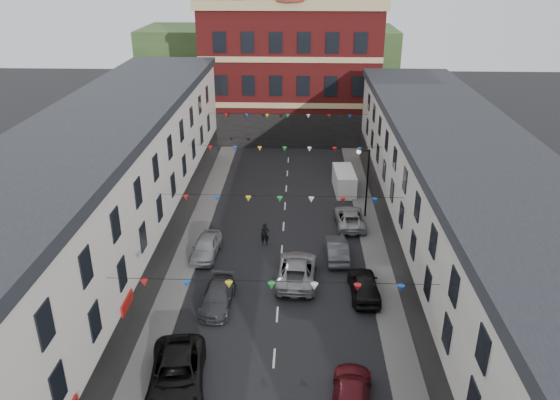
# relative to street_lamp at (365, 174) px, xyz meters

# --- Properties ---
(ground) EXTENTS (160.00, 160.00, 0.00)m
(ground) POSITION_rel_street_lamp_xyz_m (-6.55, -14.00, -3.90)
(ground) COLOR black
(ground) RESTS_ON ground
(pavement_left) EXTENTS (1.80, 64.00, 0.15)m
(pavement_left) POSITION_rel_street_lamp_xyz_m (-13.45, -12.00, -3.83)
(pavement_left) COLOR #605E5B
(pavement_left) RESTS_ON ground
(pavement_right) EXTENTS (1.80, 64.00, 0.15)m
(pavement_right) POSITION_rel_street_lamp_xyz_m (0.35, -12.00, -3.83)
(pavement_right) COLOR #605E5B
(pavement_right) RESTS_ON ground
(terrace_left) EXTENTS (8.40, 56.00, 10.70)m
(terrace_left) POSITION_rel_street_lamp_xyz_m (-18.33, -13.00, 1.44)
(terrace_left) COLOR silver
(terrace_left) RESTS_ON ground
(terrace_right) EXTENTS (8.40, 56.00, 9.70)m
(terrace_right) POSITION_rel_street_lamp_xyz_m (5.23, -13.00, 0.95)
(terrace_right) COLOR silver
(terrace_right) RESTS_ON ground
(civic_building) EXTENTS (20.60, 13.30, 18.50)m
(civic_building) POSITION_rel_street_lamp_xyz_m (-6.55, 23.95, 4.23)
(civic_building) COLOR maroon
(civic_building) RESTS_ON ground
(clock_tower) EXTENTS (5.60, 5.60, 30.00)m
(clock_tower) POSITION_rel_street_lamp_xyz_m (-14.05, 21.00, 11.03)
(clock_tower) COLOR maroon
(clock_tower) RESTS_ON ground
(distant_hill) EXTENTS (40.00, 14.00, 10.00)m
(distant_hill) POSITION_rel_street_lamp_xyz_m (-10.55, 48.00, 1.10)
(distant_hill) COLOR #2E4821
(distant_hill) RESTS_ON ground
(street_lamp) EXTENTS (1.10, 0.36, 6.00)m
(street_lamp) POSITION_rel_street_lamp_xyz_m (0.00, 0.00, 0.00)
(street_lamp) COLOR black
(street_lamp) RESTS_ON ground
(car_left_c) EXTENTS (3.47, 6.21, 1.64)m
(car_left_c) POSITION_rel_street_lamp_xyz_m (-11.33, -20.39, -3.08)
(car_left_c) COLOR black
(car_left_c) RESTS_ON ground
(car_left_d) EXTENTS (1.98, 4.56, 1.31)m
(car_left_d) POSITION_rel_street_lamp_xyz_m (-10.31, -13.16, -3.25)
(car_left_d) COLOR #38393F
(car_left_d) RESTS_ON ground
(car_left_e) EXTENTS (2.04, 4.47, 1.49)m
(car_left_e) POSITION_rel_street_lamp_xyz_m (-12.05, -6.93, -3.16)
(car_left_e) COLOR gray
(car_left_e) RESTS_ON ground
(car_right_c) EXTENTS (2.48, 4.90, 1.36)m
(car_right_c) POSITION_rel_street_lamp_xyz_m (-2.65, -21.17, -3.22)
(car_right_c) COLOR #531017
(car_right_c) RESTS_ON ground
(car_right_d) EXTENTS (1.93, 4.54, 1.53)m
(car_right_d) POSITION_rel_street_lamp_xyz_m (-1.05, -11.72, -3.14)
(car_right_d) COLOR black
(car_right_d) RESTS_ON ground
(car_right_e) EXTENTS (1.65, 4.35, 1.42)m
(car_right_e) POSITION_rel_street_lamp_xyz_m (-2.55, -6.89, -3.20)
(car_right_e) COLOR #4D5055
(car_right_e) RESTS_ON ground
(car_right_f) EXTENTS (2.43, 4.96, 1.36)m
(car_right_f) POSITION_rel_street_lamp_xyz_m (-1.19, -1.57, -3.23)
(car_right_f) COLOR #9FA1A3
(car_right_f) RESTS_ON ground
(moving_car) EXTENTS (2.90, 5.76, 1.56)m
(moving_car) POSITION_rel_street_lamp_xyz_m (-5.40, -9.99, -3.12)
(moving_car) COLOR #9E9FA4
(moving_car) RESTS_ON ground
(white_van) EXTENTS (2.02, 4.69, 2.03)m
(white_van) POSITION_rel_street_lamp_xyz_m (-1.15, 5.66, -2.89)
(white_van) COLOR white
(white_van) RESTS_ON ground
(pedestrian) EXTENTS (0.68, 0.47, 1.79)m
(pedestrian) POSITION_rel_street_lamp_xyz_m (-7.85, -5.14, -3.01)
(pedestrian) COLOR black
(pedestrian) RESTS_ON ground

